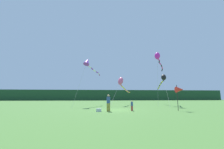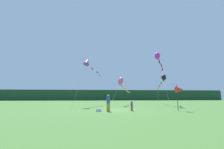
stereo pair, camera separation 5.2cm
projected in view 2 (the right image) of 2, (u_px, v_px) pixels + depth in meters
ground_plane at (117, 110)px, 17.29m from camera, size 120.00×120.00×0.00m
distant_treeline at (104, 95)px, 61.90m from camera, size 108.00×2.92×4.43m
person_adult at (108, 102)px, 15.67m from camera, size 0.40×0.40×1.82m
person_child at (132, 105)px, 16.22m from camera, size 0.25×0.25×1.14m
cooler_box at (99, 110)px, 15.22m from camera, size 0.56×0.31×0.34m
banner_flag_pole at (180, 90)px, 16.54m from camera, size 0.90×0.70×2.93m
kite_rainbow at (121, 83)px, 25.93m from camera, size 5.15×9.24×5.25m
kite_black at (163, 79)px, 26.62m from camera, size 2.50×9.67×5.83m
kite_purple at (88, 63)px, 24.89m from camera, size 3.95×9.04×8.38m
kite_magenta at (158, 58)px, 27.06m from camera, size 4.42×7.26×9.88m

